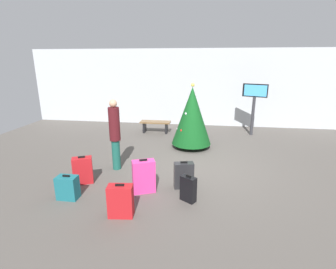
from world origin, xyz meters
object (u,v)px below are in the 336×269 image
holiday_tree (192,116)px  suitcase_0 (144,176)px  flight_info_kiosk (254,100)px  suitcase_3 (83,170)px  suitcase_4 (184,175)px  traveller_0 (115,133)px  suitcase_2 (188,189)px  suitcase_5 (68,188)px  waiting_bench (155,124)px  suitcase_1 (121,201)px

holiday_tree → suitcase_0: 3.41m
flight_info_kiosk → suitcase_3: 6.90m
flight_info_kiosk → suitcase_4: bearing=-116.1°
suitcase_0 → suitcase_3: size_ratio=1.15×
traveller_0 → suitcase_0: bearing=-47.5°
suitcase_0 → suitcase_2: 1.05m
flight_info_kiosk → suitcase_5: 7.44m
traveller_0 → holiday_tree: bearing=47.2°
suitcase_2 → suitcase_3: suitcase_3 is taller
waiting_bench → suitcase_4: 4.79m
waiting_bench → suitcase_4: suitcase_4 is taller
flight_info_kiosk → suitcase_2: (-2.19, -5.34, -1.15)m
waiting_bench → traveller_0: (-0.37, -3.74, 0.68)m
suitcase_1 → flight_info_kiosk: bearing=60.6°
suitcase_2 → suitcase_4: bearing=104.0°
flight_info_kiosk → traveller_0: 5.82m
flight_info_kiosk → suitcase_0: (-3.20, -5.09, -1.05)m
suitcase_3 → suitcase_2: bearing=-10.2°
flight_info_kiosk → suitcase_2: 5.88m
holiday_tree → waiting_bench: holiday_tree is taller
suitcase_0 → suitcase_3: 1.57m
flight_info_kiosk → suitcase_1: 7.05m
suitcase_3 → suitcase_5: suitcase_3 is taller
traveller_0 → suitcase_2: size_ratio=3.23×
holiday_tree → suitcase_5: holiday_tree is taller
waiting_bench → suitcase_5: suitcase_5 is taller
suitcase_1 → suitcase_4: size_ratio=1.03×
traveller_0 → suitcase_5: 1.89m
suitcase_3 → suitcase_1: bearing=-41.5°
waiting_bench → suitcase_3: size_ratio=1.79×
waiting_bench → suitcase_1: size_ratio=1.84×
suitcase_4 → suitcase_0: bearing=-159.4°
traveller_0 → suitcase_4: traveller_0 is taller
waiting_bench → traveller_0: 3.82m
suitcase_1 → suitcase_4: (1.09, 1.30, -0.01)m
suitcase_0 → holiday_tree: bearing=74.5°
holiday_tree → suitcase_1: 4.40m
waiting_bench → suitcase_4: (1.54, -4.54, -0.04)m
suitcase_1 → suitcase_4: bearing=50.0°
suitcase_3 → suitcase_4: suitcase_3 is taller
holiday_tree → traveller_0: (-1.93, -2.08, -0.08)m
traveller_0 → suitcase_4: 2.19m
suitcase_0 → suitcase_5: 1.64m
waiting_bench → suitcase_1: 5.86m
holiday_tree → suitcase_5: 4.54m
suitcase_4 → flight_info_kiosk: bearing=63.9°
suitcase_0 → suitcase_1: bearing=-102.7°
flight_info_kiosk → holiday_tree: bearing=-140.8°
suitcase_0 → suitcase_1: (-0.22, -0.97, -0.06)m
suitcase_1 → suitcase_5: suitcase_1 is taller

